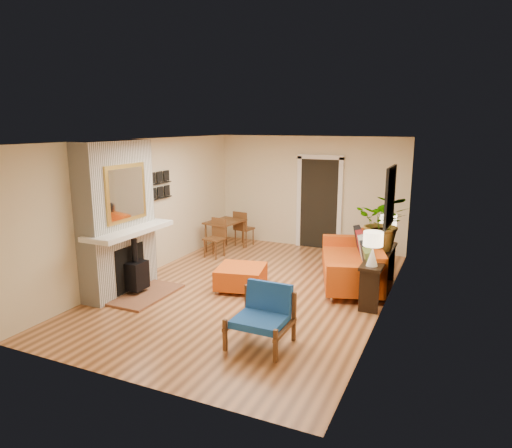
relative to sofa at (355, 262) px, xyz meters
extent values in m
plane|color=#C9814D|center=(-1.58, -1.13, -0.39)|extent=(6.50, 6.50, 0.00)
plane|color=white|center=(-1.58, -1.13, 2.21)|extent=(6.50, 6.50, 0.00)
plane|color=beige|center=(-1.58, 2.12, 0.91)|extent=(4.50, 0.00, 4.50)
plane|color=beige|center=(-1.58, -4.38, 0.91)|extent=(4.50, 0.00, 4.50)
plane|color=beige|center=(-3.83, -1.13, 0.91)|extent=(0.00, 6.50, 6.50)
plane|color=beige|center=(0.67, -1.13, 0.91)|extent=(0.00, 6.50, 6.50)
cube|color=black|center=(-1.33, 2.09, 0.66)|extent=(0.88, 0.06, 2.10)
cube|color=white|center=(-1.82, 2.08, 0.66)|extent=(0.10, 0.08, 2.18)
cube|color=white|center=(-0.84, 2.08, 0.66)|extent=(0.10, 0.08, 2.18)
cube|color=white|center=(-1.33, 2.08, 1.74)|extent=(1.08, 0.08, 0.10)
cube|color=black|center=(0.64, -0.73, 1.36)|extent=(0.04, 0.85, 0.95)
cube|color=slate|center=(0.62, -0.73, 1.36)|extent=(0.01, 0.70, 0.80)
cube|color=black|center=(-3.79, -0.78, 1.03)|extent=(0.06, 0.95, 0.02)
cube|color=black|center=(-3.79, -0.78, 1.33)|extent=(0.06, 0.95, 0.02)
cube|color=white|center=(-3.62, -2.13, 1.47)|extent=(0.42, 1.50, 1.48)
cube|color=white|center=(-3.62, -2.13, 0.17)|extent=(0.42, 1.50, 1.12)
cube|color=white|center=(-3.37, -2.13, 0.73)|extent=(0.60, 1.68, 0.08)
cube|color=black|center=(-3.40, -2.13, 0.06)|extent=(0.03, 0.72, 0.78)
cube|color=brown|center=(-3.11, -2.13, -0.37)|extent=(0.75, 1.30, 0.04)
cube|color=black|center=(-3.29, -2.13, -0.05)|extent=(0.30, 0.36, 0.48)
cylinder|color=black|center=(-3.29, -2.13, 0.39)|extent=(0.10, 0.10, 0.40)
cube|color=gold|center=(-3.39, -2.13, 1.36)|extent=(0.04, 0.95, 0.95)
cube|color=silver|center=(-3.37, -2.13, 1.36)|extent=(0.01, 0.82, 0.82)
cylinder|color=silver|center=(-0.14, -1.08, -0.33)|extent=(0.05, 0.05, 0.11)
cylinder|color=silver|center=(0.57, -0.85, -0.33)|extent=(0.05, 0.05, 0.11)
cylinder|color=silver|center=(-0.74, 0.80, -0.33)|extent=(0.05, 0.05, 0.11)
cylinder|color=silver|center=(-0.03, 1.03, -0.33)|extent=(0.05, 0.05, 0.11)
cube|color=#C03812|center=(-0.08, -0.02, -0.12)|extent=(1.59, 2.41, 0.32)
cube|color=#C03812|center=(0.27, 0.09, 0.22)|extent=(0.88, 2.19, 0.37)
cube|color=#C03812|center=(0.23, -0.99, 0.14)|extent=(0.97, 0.47, 0.21)
cube|color=#C03812|center=(-0.39, 0.95, 0.14)|extent=(0.97, 0.47, 0.21)
cube|color=#53652B|center=(0.39, -0.77, 0.27)|extent=(0.33, 0.47, 0.44)
cube|color=black|center=(0.26, -0.36, 0.27)|extent=(0.33, 0.47, 0.44)
cube|color=#ABACA6|center=(0.13, 0.04, 0.27)|extent=(0.33, 0.47, 0.44)
cube|color=maroon|center=(0.02, 0.40, 0.27)|extent=(0.33, 0.47, 0.44)
cube|color=black|center=(-0.11, 0.80, 0.27)|extent=(0.33, 0.47, 0.44)
cylinder|color=silver|center=(-2.01, -1.56, -0.35)|extent=(0.05, 0.05, 0.06)
cylinder|color=silver|center=(-1.37, -1.42, -0.35)|extent=(0.05, 0.05, 0.06)
cylinder|color=silver|center=(-2.15, -0.92, -0.35)|extent=(0.05, 0.05, 0.06)
cylinder|color=silver|center=(-1.51, -0.78, -0.35)|extent=(0.05, 0.05, 0.06)
cube|color=#C03812|center=(-1.76, -1.17, -0.15)|extent=(0.96, 0.96, 0.34)
cube|color=brown|center=(-0.95, -2.96, -0.09)|extent=(0.06, 0.73, 0.05)
cube|color=brown|center=(-0.95, -3.28, -0.17)|extent=(0.05, 0.05, 0.43)
cube|color=brown|center=(-0.94, -2.64, -0.04)|extent=(0.05, 0.05, 0.68)
cube|color=brown|center=(-0.25, -2.96, -0.09)|extent=(0.06, 0.73, 0.05)
cube|color=brown|center=(-0.25, -3.29, -0.17)|extent=(0.05, 0.05, 0.43)
cube|color=brown|center=(-0.24, -2.64, -0.04)|extent=(0.05, 0.05, 0.68)
cube|color=#1C3DA8|center=(-0.60, -2.96, -0.03)|extent=(0.65, 0.61, 0.10)
cube|color=#1C3DA8|center=(-0.59, -2.67, 0.20)|extent=(0.65, 0.17, 0.40)
cube|color=brown|center=(-3.23, 0.98, 0.29)|extent=(0.76, 0.99, 0.04)
cylinder|color=brown|center=(-3.53, 0.63, -0.06)|extent=(0.05, 0.05, 0.65)
cylinder|color=brown|center=(-3.03, 0.56, -0.06)|extent=(0.05, 0.05, 0.65)
cylinder|color=brown|center=(-3.42, 1.41, -0.06)|extent=(0.05, 0.05, 0.65)
cylinder|color=brown|center=(-2.92, 1.34, -0.06)|extent=(0.05, 0.05, 0.65)
cube|color=brown|center=(-3.17, 0.38, 0.02)|extent=(0.43, 0.43, 0.04)
cube|color=brown|center=(-3.15, 0.56, 0.25)|extent=(0.38, 0.09, 0.42)
cylinder|color=brown|center=(-3.35, 0.25, -0.19)|extent=(0.03, 0.03, 0.40)
cylinder|color=brown|center=(-3.04, 0.21, -0.19)|extent=(0.03, 0.03, 0.40)
cylinder|color=brown|center=(-3.30, 0.55, -0.19)|extent=(0.03, 0.03, 0.40)
cylinder|color=brown|center=(-3.00, 0.51, -0.19)|extent=(0.03, 0.03, 0.40)
cube|color=brown|center=(-3.01, 1.55, 0.02)|extent=(0.43, 0.43, 0.04)
cube|color=brown|center=(-3.03, 1.37, 0.25)|extent=(0.38, 0.09, 0.42)
cylinder|color=brown|center=(-3.18, 1.42, -0.19)|extent=(0.03, 0.03, 0.40)
cylinder|color=brown|center=(-2.88, 1.38, -0.19)|extent=(0.03, 0.03, 0.40)
cylinder|color=brown|center=(-3.14, 1.73, -0.19)|extent=(0.03, 0.03, 0.40)
cylinder|color=brown|center=(-2.83, 1.68, -0.19)|extent=(0.03, 0.03, 0.40)
cube|color=black|center=(0.49, -0.45, 0.31)|extent=(0.34, 1.85, 0.05)
cube|color=black|center=(0.49, -1.30, -0.05)|extent=(0.30, 0.04, 0.68)
cube|color=black|center=(0.49, 0.40, -0.05)|extent=(0.30, 0.04, 0.68)
cone|color=white|center=(0.49, -1.17, 0.49)|extent=(0.18, 0.18, 0.30)
cylinder|color=white|center=(0.49, -1.17, 0.67)|extent=(0.03, 0.03, 0.06)
cylinder|color=#FFEABF|center=(0.49, -1.17, 0.77)|extent=(0.30, 0.30, 0.22)
cone|color=white|center=(0.49, 0.32, 0.49)|extent=(0.18, 0.18, 0.30)
cylinder|color=white|center=(0.49, 0.32, 0.67)|extent=(0.03, 0.03, 0.06)
cylinder|color=#FFEABF|center=(0.49, 0.32, 0.77)|extent=(0.30, 0.30, 0.22)
imported|color=#1E5919|center=(0.48, -0.18, 0.83)|extent=(0.91, 0.80, 0.98)
camera|label=1|loc=(1.64, -8.04, 2.48)|focal=32.00mm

